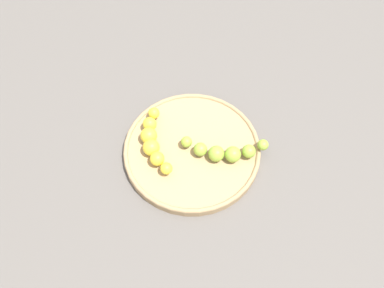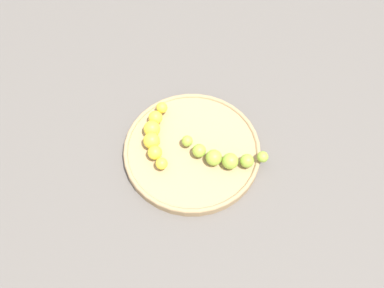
% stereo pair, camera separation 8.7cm
% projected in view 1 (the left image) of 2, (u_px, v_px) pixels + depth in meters
% --- Properties ---
extents(ground_plane, '(2.40, 2.40, 0.00)m').
position_uv_depth(ground_plane, '(192.00, 153.00, 0.91)').
color(ground_plane, '#56514C').
extents(fruit_bowl, '(0.30, 0.30, 0.02)m').
position_uv_depth(fruit_bowl, '(192.00, 150.00, 0.90)').
color(fruit_bowl, '#A08259').
rests_on(fruit_bowl, ground_plane).
extents(banana_green, '(0.18, 0.09, 0.03)m').
position_uv_depth(banana_green, '(225.00, 151.00, 0.87)').
color(banana_green, '#8CAD38').
rests_on(banana_green, fruit_bowl).
extents(banana_yellow, '(0.06, 0.17, 0.04)m').
position_uv_depth(banana_yellow, '(153.00, 141.00, 0.88)').
color(banana_yellow, yellow).
rests_on(banana_yellow, fruit_bowl).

